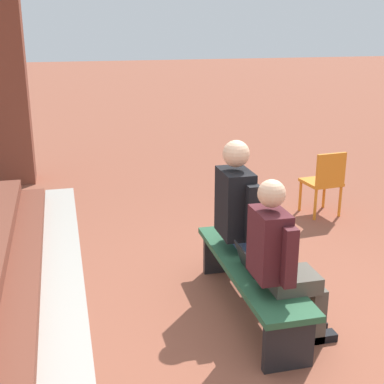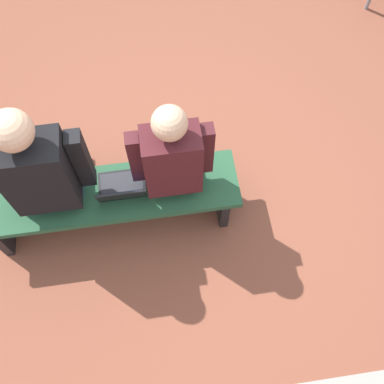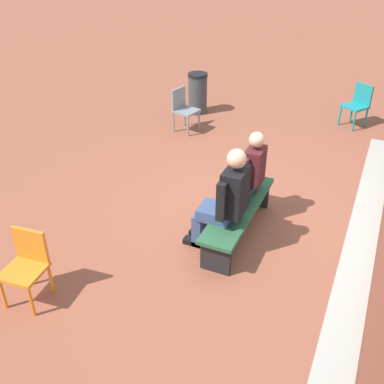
{
  "view_description": "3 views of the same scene",
  "coord_description": "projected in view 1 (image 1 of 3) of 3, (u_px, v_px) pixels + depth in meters",
  "views": [
    {
      "loc": [
        -3.45,
        1.5,
        2.39
      ],
      "look_at": [
        0.85,
        0.43,
        0.95
      ],
      "focal_mm": 50.0,
      "sensor_mm": 36.0,
      "label": 1
    },
    {
      "loc": [
        -0.03,
        1.5,
        3.18
      ],
      "look_at": [
        -0.21,
        0.23,
        0.65
      ],
      "focal_mm": 42.0,
      "sensor_mm": 36.0,
      "label": 2
    },
    {
      "loc": [
        5.03,
        1.5,
        3.66
      ],
      "look_at": [
        0.94,
        -0.35,
        0.9
      ],
      "focal_mm": 42.0,
      "sensor_mm": 36.0,
      "label": 3
    }
  ],
  "objects": [
    {
      "name": "concrete_strip",
      "position": [
        65.0,
        336.0,
        4.22
      ],
      "size": [
        7.93,
        0.4,
        0.01
      ],
      "primitive_type": "cube",
      "color": "#A8A399",
      "rests_on": "ground"
    },
    {
      "name": "person_adult",
      "position": [
        247.0,
        215.0,
        4.67
      ],
      "size": [
        0.59,
        0.75,
        1.43
      ],
      "color": "#384C75",
      "rests_on": "ground"
    },
    {
      "name": "bench",
      "position": [
        251.0,
        275.0,
        4.47
      ],
      "size": [
        1.8,
        0.44,
        0.45
      ],
      "color": "#285638",
      "rests_on": "ground"
    },
    {
      "name": "ground_plane",
      "position": [
        270.0,
        333.0,
        4.27
      ],
      "size": [
        60.0,
        60.0,
        0.0
      ],
      "primitive_type": "plane",
      "color": "brown"
    },
    {
      "name": "plastic_chair_far_right",
      "position": [
        325.0,
        179.0,
        6.69
      ],
      "size": [
        0.46,
        0.46,
        0.84
      ],
      "color": "orange",
      "rests_on": "ground"
    },
    {
      "name": "person_student",
      "position": [
        282.0,
        258.0,
        3.95
      ],
      "size": [
        0.53,
        0.66,
        1.32
      ],
      "color": "#4C473D",
      "rests_on": "ground"
    },
    {
      "name": "laptop",
      "position": [
        254.0,
        264.0,
        4.32
      ],
      "size": [
        0.32,
        0.29,
        0.21
      ],
      "color": "black",
      "rests_on": "bench"
    },
    {
      "name": "brick_pillar_right_of_steps",
      "position": [
        7.0,
        85.0,
        7.86
      ],
      "size": [
        0.64,
        0.64,
        2.93
      ],
      "color": "brown",
      "rests_on": "ground"
    }
  ]
}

